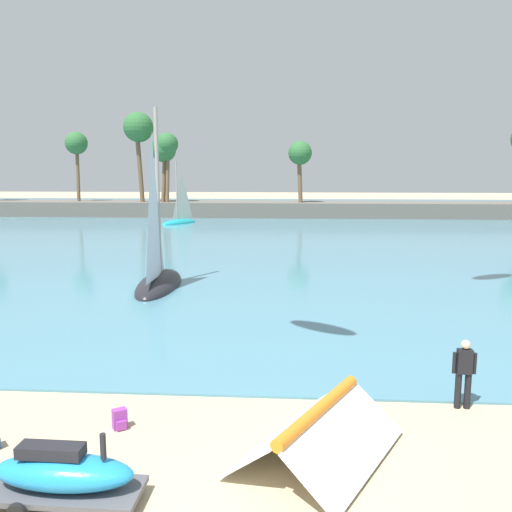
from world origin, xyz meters
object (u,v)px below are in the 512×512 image
(folded_kite, at_px, (319,423))
(watercraft_on_trailer, at_px, (63,474))
(sailboat_near_shore, at_px, (158,270))
(sailboat_mid_bay, at_px, (180,217))
(backpack_near_kite, at_px, (120,419))
(person_at_waterline, at_px, (464,372))

(folded_kite, xyz_separation_m, watercraft_on_trailer, (-4.34, -1.77, -0.17))
(sailboat_near_shore, bearing_deg, sailboat_mid_bay, 100.07)
(backpack_near_kite, xyz_separation_m, sailboat_near_shore, (-2.64, 13.86, 0.66))
(person_at_waterline, xyz_separation_m, sailboat_near_shore, (-10.36, 12.32, -0.03))
(folded_kite, height_order, sailboat_mid_bay, sailboat_mid_bay)
(watercraft_on_trailer, bearing_deg, sailboat_mid_bay, 99.61)
(person_at_waterline, distance_m, backpack_near_kite, 7.91)
(person_at_waterline, relative_size, sailboat_mid_bay, 0.24)
(watercraft_on_trailer, bearing_deg, backpack_near_kite, 87.84)
(person_at_waterline, relative_size, backpack_near_kite, 3.78)
(sailboat_near_shore, bearing_deg, folded_kite, -64.98)
(sailboat_mid_bay, bearing_deg, backpack_near_kite, -79.71)
(watercraft_on_trailer, height_order, sailboat_near_shore, sailboat_near_shore)
(folded_kite, distance_m, sailboat_mid_bay, 46.78)
(watercraft_on_trailer, distance_m, sailboat_near_shore, 16.69)
(folded_kite, xyz_separation_m, sailboat_mid_bay, (-12.28, 45.15, -0.01))
(person_at_waterline, bearing_deg, watercraft_on_trailer, -151.93)
(person_at_waterline, bearing_deg, folded_kite, -145.43)
(watercraft_on_trailer, height_order, person_at_waterline, person_at_waterline)
(sailboat_mid_bay, bearing_deg, watercraft_on_trailer, -80.39)
(person_at_waterline, height_order, sailboat_near_shore, sailboat_near_shore)
(sailboat_near_shore, bearing_deg, person_at_waterline, -49.94)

